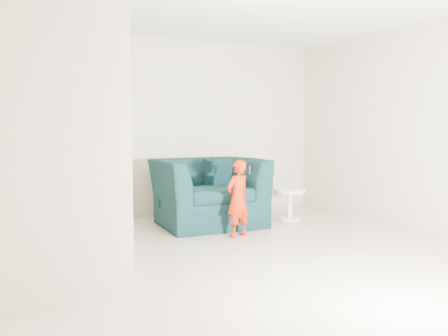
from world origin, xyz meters
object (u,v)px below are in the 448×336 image
at_px(toddler, 238,198).
at_px(armchair, 208,192).
at_px(staircase, 50,172).
at_px(side_table, 290,199).

bearing_deg(toddler, armchair, -106.08).
height_order(armchair, staircase, staircase).
distance_m(armchair, staircase, 2.61).
distance_m(side_table, staircase, 3.64).
bearing_deg(side_table, toddler, -153.46).
relative_size(armchair, staircase, 0.39).
bearing_deg(armchair, staircase, -147.38).
xyz_separation_m(toddler, side_table, (1.18, 0.59, -0.17)).
xyz_separation_m(toddler, staircase, (-2.24, -0.46, 0.47)).
distance_m(toddler, side_table, 1.33).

